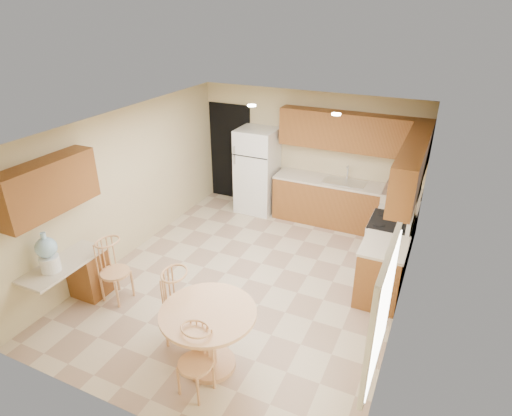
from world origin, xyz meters
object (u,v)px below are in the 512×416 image
at_px(dining_table, 209,331).
at_px(chair_desk, 109,268).
at_px(chair_table_b, 190,361).
at_px(refrigerator, 257,171).
at_px(water_crock, 48,254).
at_px(stove, 388,246).
at_px(chair_table_a, 176,305).

relative_size(dining_table, chair_desk, 1.16).
relative_size(chair_table_b, chair_desk, 0.91).
xyz_separation_m(dining_table, chair_desk, (-1.91, 0.47, 0.04)).
bearing_deg(dining_table, refrigerator, 107.36).
bearing_deg(water_crock, stove, 38.06).
height_order(chair_table_b, chair_desk, chair_desk).
bearing_deg(dining_table, chair_desk, 166.17).
bearing_deg(chair_table_a, stove, 130.33).
bearing_deg(refrigerator, chair_desk, -99.13).
distance_m(refrigerator, chair_table_a, 4.13).
height_order(dining_table, chair_table_a, chair_table_a).
height_order(stove, chair_table_a, stove).
bearing_deg(water_crock, chair_desk, 51.22).
bearing_deg(chair_desk, stove, 130.12).
height_order(dining_table, chair_desk, chair_desk).
xyz_separation_m(chair_table_b, chair_desk, (-1.96, 0.95, 0.05)).
distance_m(stove, chair_desk, 4.29).
relative_size(stove, dining_table, 0.97).
relative_size(refrigerator, chair_table_b, 1.99).
height_order(chair_table_a, chair_desk, chair_table_a).
bearing_deg(refrigerator, chair_table_a, -79.32).
height_order(stove, chair_table_b, stove).
xyz_separation_m(chair_table_b, water_crock, (-2.41, 0.39, 0.49)).
xyz_separation_m(stove, chair_table_b, (-1.51, -3.46, 0.07)).
bearing_deg(stove, chair_desk, -144.13).
xyz_separation_m(refrigerator, water_crock, (-1.05, -4.29, 0.16)).
bearing_deg(chair_desk, refrigerator, 175.12).
bearing_deg(stove, chair_table_a, -126.70).
relative_size(stove, chair_desk, 1.13).
distance_m(chair_desk, water_crock, 0.84).
bearing_deg(chair_desk, dining_table, 80.42).
xyz_separation_m(chair_table_a, chair_desk, (-1.36, 0.32, -0.04)).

